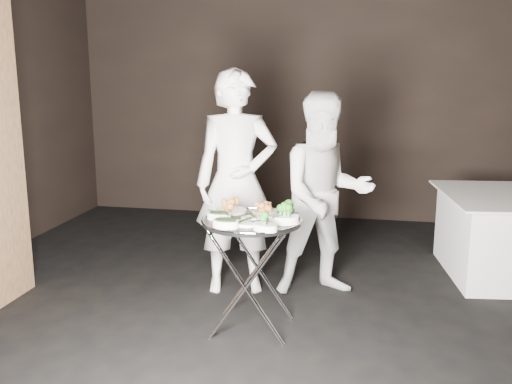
% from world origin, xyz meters
% --- Properties ---
extents(floor, '(6.00, 7.00, 0.05)m').
position_xyz_m(floor, '(0.00, 0.00, -0.03)').
color(floor, black).
rests_on(floor, ground).
extents(wall_back, '(6.00, 0.05, 3.00)m').
position_xyz_m(wall_back, '(0.00, 3.52, 1.50)').
color(wall_back, black).
rests_on(wall_back, floor).
extents(tray_stand, '(0.53, 0.45, 0.78)m').
position_xyz_m(tray_stand, '(-0.23, 0.27, 0.44)').
color(tray_stand, silver).
rests_on(tray_stand, floor).
extents(serving_tray, '(0.68, 0.68, 0.04)m').
position_xyz_m(serving_tray, '(-0.23, 0.27, 0.78)').
color(serving_tray, black).
rests_on(serving_tray, tray_stand).
extents(potato_plate_a, '(0.22, 0.22, 0.08)m').
position_xyz_m(potato_plate_a, '(-0.42, 0.44, 0.83)').
color(potato_plate_a, beige).
rests_on(potato_plate_a, serving_tray).
extents(potato_plate_b, '(0.19, 0.19, 0.07)m').
position_xyz_m(potato_plate_b, '(-0.18, 0.48, 0.82)').
color(potato_plate_b, beige).
rests_on(potato_plate_b, serving_tray).
extents(greens_bowl, '(0.12, 0.12, 0.07)m').
position_xyz_m(greens_bowl, '(-0.01, 0.41, 0.82)').
color(greens_bowl, white).
rests_on(greens_bowl, serving_tray).
extents(asparagus_plate_a, '(0.19, 0.16, 0.03)m').
position_xyz_m(asparagus_plate_a, '(-0.23, 0.29, 0.81)').
color(asparagus_plate_a, white).
rests_on(asparagus_plate_a, serving_tray).
extents(asparagus_plate_b, '(0.23, 0.18, 0.04)m').
position_xyz_m(asparagus_plate_b, '(-0.27, 0.12, 0.81)').
color(asparagus_plate_b, white).
rests_on(asparagus_plate_b, serving_tray).
extents(spinach_bowl_a, '(0.17, 0.12, 0.07)m').
position_xyz_m(spinach_bowl_a, '(-0.45, 0.23, 0.82)').
color(spinach_bowl_a, white).
rests_on(spinach_bowl_a, serving_tray).
extents(spinach_bowl_b, '(0.20, 0.15, 0.07)m').
position_xyz_m(spinach_bowl_b, '(-0.36, 0.05, 0.82)').
color(spinach_bowl_b, white).
rests_on(spinach_bowl_b, serving_tray).
extents(broccoli_bowl_a, '(0.21, 0.15, 0.08)m').
position_xyz_m(broccoli_bowl_a, '(-0.01, 0.23, 0.83)').
color(broccoli_bowl_a, white).
rests_on(broccoli_bowl_a, serving_tray).
extents(broccoli_bowl_b, '(0.20, 0.18, 0.07)m').
position_xyz_m(broccoli_bowl_b, '(-0.10, 0.03, 0.82)').
color(broccoli_bowl_b, white).
rests_on(broccoli_bowl_b, serving_tray).
extents(serving_utensils, '(0.59, 0.44, 0.01)m').
position_xyz_m(serving_utensils, '(-0.22, 0.34, 0.84)').
color(serving_utensils, silver).
rests_on(serving_utensils, serving_tray).
extents(waiter_left, '(0.74, 0.58, 1.80)m').
position_xyz_m(waiter_left, '(-0.51, 1.00, 0.90)').
color(waiter_left, white).
rests_on(waiter_left, floor).
extents(waiter_right, '(0.95, 0.85, 1.62)m').
position_xyz_m(waiter_right, '(0.20, 1.06, 0.81)').
color(waiter_right, white).
rests_on(waiter_right, floor).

